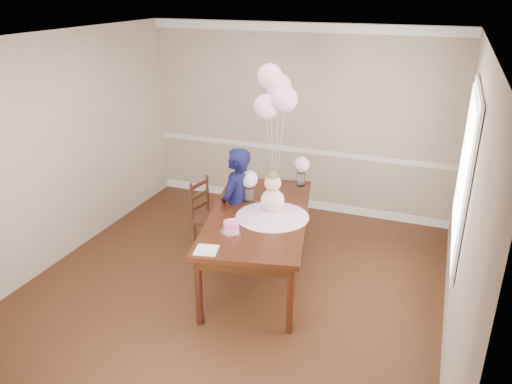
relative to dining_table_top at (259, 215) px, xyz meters
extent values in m
cube|color=#32180C|center=(-0.18, -0.42, -0.78)|extent=(4.50, 5.00, 0.00)
cube|color=white|center=(-0.18, -0.42, 1.92)|extent=(4.50, 5.00, 0.02)
cube|color=tan|center=(-0.18, 2.08, 0.57)|extent=(4.50, 0.02, 2.70)
cube|color=tan|center=(-0.18, -2.92, 0.57)|extent=(4.50, 0.02, 2.70)
cube|color=tan|center=(-2.43, -0.42, 0.57)|extent=(0.02, 5.00, 2.70)
cube|color=tan|center=(2.07, -0.42, 0.57)|extent=(0.02, 5.00, 2.70)
cube|color=silver|center=(-0.18, 2.07, 0.12)|extent=(4.50, 0.02, 0.07)
cube|color=white|center=(-0.18, 2.07, 1.85)|extent=(4.50, 0.02, 0.12)
cube|color=white|center=(-0.18, 2.07, -0.72)|extent=(4.50, 0.02, 0.12)
cube|color=white|center=(2.04, 0.08, 0.77)|extent=(0.02, 1.66, 1.56)
cube|color=white|center=(2.03, 0.08, 0.77)|extent=(0.01, 1.50, 1.40)
cube|color=black|center=(0.00, 0.00, 0.00)|extent=(1.50, 2.32, 0.05)
cube|color=black|center=(0.00, 0.00, -0.08)|extent=(1.37, 2.19, 0.11)
cylinder|color=black|center=(-0.23, -1.06, -0.40)|extent=(0.09, 0.09, 0.75)
cylinder|color=black|center=(0.65, -0.87, -0.40)|extent=(0.09, 0.09, 0.75)
cylinder|color=black|center=(-0.65, 0.87, -0.40)|extent=(0.09, 0.09, 0.75)
cylinder|color=black|center=(0.23, 1.06, -0.40)|extent=(0.09, 0.09, 0.75)
cone|color=#E0A5C5|center=(0.17, -0.02, 0.08)|extent=(0.97, 0.97, 0.11)
sphere|color=pink|center=(0.17, -0.02, 0.22)|extent=(0.26, 0.26, 0.26)
sphere|color=#D9AC95|center=(0.17, -0.02, 0.42)|extent=(0.18, 0.18, 0.18)
sphere|color=brown|center=(0.17, -0.02, 0.49)|extent=(0.13, 0.13, 0.13)
cylinder|color=white|center=(-0.11, -0.52, 0.03)|extent=(0.28, 0.28, 0.01)
cylinder|color=#EC4A8B|center=(-0.11, -0.52, 0.09)|extent=(0.19, 0.19, 0.11)
sphere|color=silver|center=(-0.11, -0.52, 0.16)|extent=(0.03, 0.03, 0.03)
sphere|color=white|center=(-0.08, -0.49, 0.16)|extent=(0.03, 0.03, 0.03)
cylinder|color=silver|center=(-0.22, 0.28, 0.11)|extent=(0.13, 0.13, 0.17)
sphere|color=beige|center=(-0.22, 0.28, 0.30)|extent=(0.20, 0.20, 0.20)
cylinder|color=silver|center=(0.20, 0.97, 0.11)|extent=(0.13, 0.13, 0.17)
sphere|color=beige|center=(0.20, 0.97, 0.30)|extent=(0.20, 0.20, 0.20)
cube|color=white|center=(-0.17, -0.97, 0.03)|extent=(0.25, 0.25, 0.01)
cylinder|color=silver|center=(-0.02, 0.60, 0.04)|extent=(0.05, 0.05, 0.02)
sphere|color=#FFB4D4|center=(-0.12, 0.57, 1.10)|extent=(0.30, 0.30, 0.30)
sphere|color=#F4ADCE|center=(0.10, 0.57, 1.20)|extent=(0.30, 0.30, 0.30)
sphere|color=#F5AEC1|center=(-0.02, 0.71, 1.31)|extent=(0.30, 0.30, 0.30)
sphere|color=#FFB4C3|center=(-0.13, 0.70, 1.42)|extent=(0.30, 0.30, 0.30)
cylinder|color=white|center=(-0.07, 0.59, 0.49)|extent=(0.10, 0.02, 0.89)
cylinder|color=white|center=(0.04, 0.58, 0.54)|extent=(0.12, 0.03, 1.00)
cylinder|color=silver|center=(-0.02, 0.65, 0.59)|extent=(0.01, 0.10, 1.11)
cylinder|color=white|center=(-0.08, 0.65, 0.65)|extent=(0.11, 0.09, 1.21)
cube|color=#3B1910|center=(-0.79, 0.41, -0.37)|extent=(0.46, 0.46, 0.05)
cylinder|color=#331B0E|center=(-0.98, 0.28, -0.58)|extent=(0.04, 0.04, 0.39)
cylinder|color=#341C0E|center=(-0.66, 0.22, -0.58)|extent=(0.04, 0.04, 0.39)
cylinder|color=black|center=(-0.92, 0.60, -0.58)|extent=(0.04, 0.04, 0.39)
cylinder|color=#34170E|center=(-0.60, 0.54, -0.58)|extent=(0.04, 0.04, 0.39)
cylinder|color=#39180F|center=(-0.99, 0.28, -0.11)|extent=(0.04, 0.04, 0.50)
cylinder|color=black|center=(-0.94, 0.60, -0.11)|extent=(0.04, 0.04, 0.50)
cube|color=#3D1910|center=(-0.96, 0.44, -0.22)|extent=(0.09, 0.36, 0.05)
cube|color=#391F0F|center=(-0.96, 0.44, -0.07)|extent=(0.09, 0.36, 0.05)
cube|color=#35120E|center=(-0.96, 0.44, 0.07)|extent=(0.09, 0.36, 0.05)
imported|color=black|center=(-0.36, 0.21, -0.05)|extent=(0.39, 0.56, 1.46)
camera|label=1|loc=(1.77, -4.73, 2.40)|focal=35.00mm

